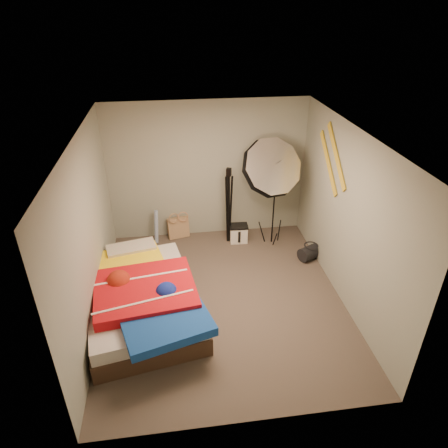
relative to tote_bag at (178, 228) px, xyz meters
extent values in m
plane|color=brown|center=(0.58, -1.90, -0.19)|extent=(4.00, 4.00, 0.00)
plane|color=silver|center=(0.58, -1.90, 2.31)|extent=(4.00, 4.00, 0.00)
plane|color=gray|center=(0.58, 0.10, 1.06)|extent=(3.50, 0.00, 3.50)
plane|color=gray|center=(0.58, -3.90, 1.06)|extent=(3.50, 0.00, 3.50)
plane|color=gray|center=(-1.17, -1.90, 1.06)|extent=(0.00, 4.00, 4.00)
plane|color=gray|center=(2.33, -1.90, 1.06)|extent=(0.00, 4.00, 4.00)
cube|color=tan|center=(0.00, 0.00, 0.00)|extent=(0.42, 0.25, 0.40)
cylinder|color=#5179BA|center=(-0.40, -0.11, 0.11)|extent=(0.13, 0.19, 0.62)
cube|color=white|center=(1.09, -0.31, -0.04)|extent=(0.32, 0.23, 0.31)
cylinder|color=black|center=(2.21, -1.04, -0.07)|extent=(0.46, 0.39, 0.24)
cube|color=gold|center=(2.31, -1.30, 1.76)|extent=(0.02, 0.91, 0.78)
cube|color=gold|center=(2.31, -1.05, 1.56)|extent=(0.02, 0.91, 0.78)
cube|color=#412B1E|center=(-0.58, -2.06, -0.06)|extent=(1.80, 2.31, 0.27)
cube|color=beige|center=(-0.58, -2.06, 0.17)|extent=(1.76, 2.26, 0.19)
cube|color=yellow|center=(-0.82, -1.63, 0.30)|extent=(1.35, 1.25, 0.15)
cube|color=red|center=(-0.51, -2.21, 0.32)|extent=(1.44, 1.26, 0.17)
cube|color=#1648A8|center=(-0.24, -2.79, 0.29)|extent=(1.23, 1.09, 0.12)
cube|color=#CA949B|center=(-0.74, -1.19, 0.35)|extent=(0.78, 0.48, 0.15)
cylinder|color=black|center=(1.69, -0.41, 0.61)|extent=(0.03, 0.03, 1.62)
cube|color=black|center=(1.69, -0.41, 1.37)|extent=(0.06, 0.06, 0.10)
cone|color=silver|center=(1.54, -0.57, 1.32)|extent=(1.18, 0.83, 1.19)
cylinder|color=black|center=(0.91, -0.27, 0.45)|extent=(0.06, 0.06, 1.30)
cube|color=black|center=(0.91, -0.27, 1.17)|extent=(0.10, 0.10, 0.13)
camera|label=1|loc=(-0.04, -6.49, 3.73)|focal=32.00mm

